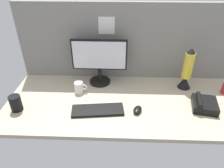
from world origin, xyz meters
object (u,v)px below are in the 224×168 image
(mouse, at_px, (138,110))
(desk_phone, at_px, (204,104))
(monitor, at_px, (99,59))
(keyboard, at_px, (98,110))
(lava_lamp, at_px, (187,72))
(mug_ceramic_white, at_px, (79,87))
(mug_black_travel, at_px, (16,103))

(mouse, xyz_separation_m, desk_phone, (0.49, 0.06, 0.01))
(monitor, height_order, keyboard, monitor)
(keyboard, relative_size, lava_lamp, 1.05)
(mug_ceramic_white, bearing_deg, desk_phone, -9.87)
(desk_phone, bearing_deg, mouse, -172.41)
(mug_black_travel, distance_m, desk_phone, 1.36)
(mug_ceramic_white, xyz_separation_m, lava_lamp, (0.87, 0.11, 0.10))
(lava_lamp, distance_m, desk_phone, 0.30)
(mug_black_travel, bearing_deg, lava_lamp, 15.12)
(keyboard, xyz_separation_m, lava_lamp, (0.70, 0.34, 0.14))
(monitor, bearing_deg, desk_phone, -22.75)
(mouse, height_order, desk_phone, desk_phone)
(mouse, bearing_deg, monitor, 146.66)
(mug_ceramic_white, height_order, lava_lamp, lava_lamp)
(keyboard, distance_m, mouse, 0.28)
(lava_lamp, bearing_deg, desk_phone, -74.66)
(keyboard, relative_size, desk_phone, 1.68)
(desk_phone, bearing_deg, monitor, 157.25)
(mug_black_travel, distance_m, lava_lamp, 1.33)
(mouse, distance_m, mug_black_travel, 0.87)
(lava_lamp, bearing_deg, mug_black_travel, -164.88)
(monitor, height_order, lava_lamp, monitor)
(mug_ceramic_white, bearing_deg, lava_lamp, 7.10)
(monitor, bearing_deg, mug_black_travel, -144.52)
(keyboard, relative_size, mouse, 3.85)
(monitor, bearing_deg, keyboard, -87.55)
(monitor, distance_m, mouse, 0.54)
(keyboard, distance_m, mug_black_travel, 0.59)
(mouse, xyz_separation_m, mug_ceramic_white, (-0.46, 0.23, 0.03))
(mouse, height_order, mug_black_travel, mug_black_travel)
(keyboard, bearing_deg, desk_phone, -1.15)
(monitor, xyz_separation_m, lava_lamp, (0.71, -0.06, -0.07))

